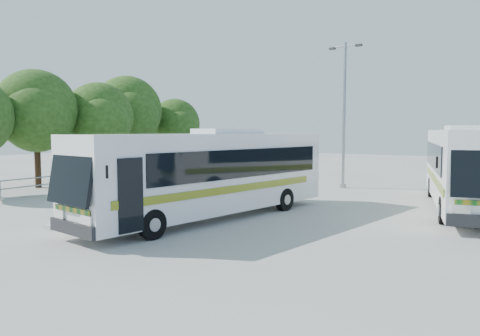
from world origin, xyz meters
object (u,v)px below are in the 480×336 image
Objects in this scene: tree_far_b at (37,110)px; tree_far_d at (128,111)px; tree_far_c at (100,117)px; coach_main at (211,172)px; coach_adjacent at (466,166)px; lamppost at (344,108)px; tree_far_e at (175,124)px.

tree_far_b is 7.61m from tree_far_d.
coach_main is at bearing -25.58° from tree_far_c.
coach_main is 11.04m from coach_adjacent.
lamppost reaches higher than coach_adjacent.
lamppost is (14.89, -2.55, 0.79)m from tree_far_e.
lamppost is (15.28, 9.55, 0.11)m from tree_far_b.
tree_far_b is 0.56× the size of coach_adjacent.
coach_adjacent is 1.48× the size of lamppost.
tree_far_b is 14.78m from coach_main.
tree_far_c is 15.46m from lamppost.
tree_far_d reaches higher than tree_far_e.
tree_far_d is at bearing 92.23° from tree_far_b.
tree_far_b is 0.58× the size of coach_main.
tree_far_b is at bearing 179.96° from coach_adjacent.
tree_far_c is (0.89, 3.90, -0.31)m from tree_far_b.
coach_main is at bearing -9.98° from tree_far_b.
coach_adjacent is at bearing 12.81° from tree_far_b.
tree_far_c is at bearing -148.98° from lamppost.
tree_far_d is 4.65m from tree_far_e.
tree_far_c is 21.58m from coach_adjacent.
lamppost reaches higher than tree_far_c.
tree_far_c is at bearing -86.46° from tree_far_e.
tree_far_e reaches higher than coach_main.
tree_far_d is (-0.30, 7.60, 0.25)m from tree_far_b.
coach_main is at bearing -149.39° from coach_adjacent.
tree_far_e is at bearing 93.54° from tree_far_c.
tree_far_d is at bearing 154.60° from coach_main.
tree_far_e is 0.70× the size of lamppost.
coach_adjacent is (8.01, 7.59, 0.08)m from coach_main.
tree_far_d is 0.59× the size of coach_adjacent.
coach_main is (14.30, -2.52, -2.78)m from tree_far_b.
tree_far_e is 23.11m from coach_adjacent.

